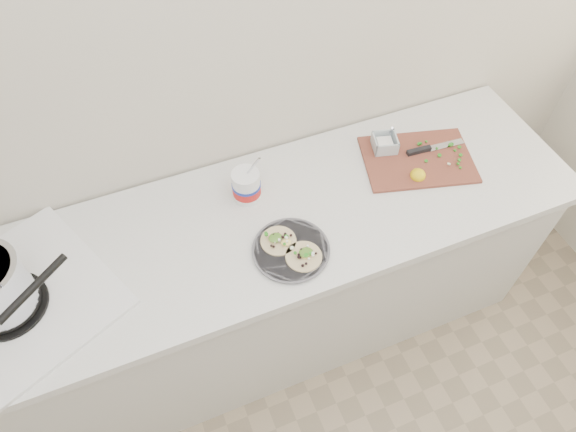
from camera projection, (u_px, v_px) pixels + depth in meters
name	position (u px, v px, depth m)	size (l,w,h in m)	color
counter	(256.00, 285.00, 2.16)	(2.44, 0.66, 0.90)	silver
taco_plate	(291.00, 249.00, 1.71)	(0.26, 0.26, 0.04)	#54535A
tub	(247.00, 184.00, 1.81)	(0.10, 0.10, 0.23)	white
cutboard	(416.00, 156.00, 1.97)	(0.47, 0.38, 0.07)	brown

